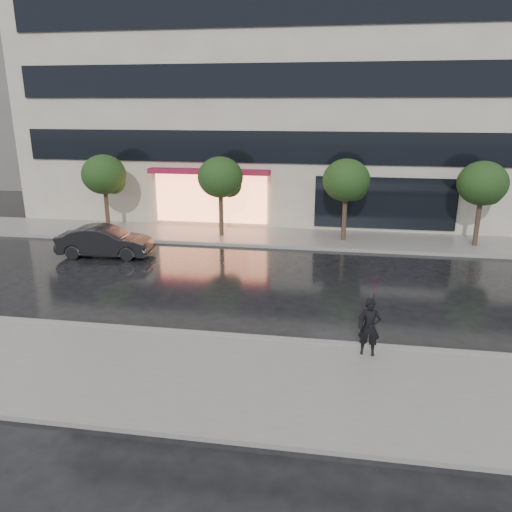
# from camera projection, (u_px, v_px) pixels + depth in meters

# --- Properties ---
(ground) EXTENTS (120.00, 120.00, 0.00)m
(ground) POSITION_uv_depth(u_px,v_px,m) (244.00, 325.00, 15.06)
(ground) COLOR black
(ground) RESTS_ON ground
(sidewalk_near) EXTENTS (60.00, 4.50, 0.12)m
(sidewalk_near) POSITION_uv_depth(u_px,v_px,m) (219.00, 379.00, 11.97)
(sidewalk_near) COLOR slate
(sidewalk_near) RESTS_ON ground
(sidewalk_far) EXTENTS (60.00, 3.50, 0.12)m
(sidewalk_far) POSITION_uv_depth(u_px,v_px,m) (282.00, 237.00, 24.71)
(sidewalk_far) COLOR slate
(sidewalk_far) RESTS_ON ground
(curb_near) EXTENTS (60.00, 0.25, 0.14)m
(curb_near) POSITION_uv_depth(u_px,v_px,m) (237.00, 337.00, 14.09)
(curb_near) COLOR gray
(curb_near) RESTS_ON ground
(curb_far) EXTENTS (60.00, 0.25, 0.14)m
(curb_far) POSITION_uv_depth(u_px,v_px,m) (277.00, 247.00, 23.06)
(curb_far) COLOR gray
(curb_far) RESTS_ON ground
(office_building) EXTENTS (30.00, 12.76, 18.00)m
(office_building) POSITION_uv_depth(u_px,v_px,m) (299.00, 58.00, 29.39)
(office_building) COLOR beige
(office_building) RESTS_ON ground
(tree_far_west) EXTENTS (2.20, 2.20, 3.99)m
(tree_far_west) POSITION_uv_depth(u_px,v_px,m) (105.00, 176.00, 25.05)
(tree_far_west) COLOR #33261C
(tree_far_west) RESTS_ON ground
(tree_mid_west) EXTENTS (2.20, 2.20, 3.99)m
(tree_mid_west) POSITION_uv_depth(u_px,v_px,m) (222.00, 179.00, 24.12)
(tree_mid_west) COLOR #33261C
(tree_mid_west) RESTS_ON ground
(tree_mid_east) EXTENTS (2.20, 2.20, 3.99)m
(tree_mid_east) POSITION_uv_depth(u_px,v_px,m) (347.00, 182.00, 23.20)
(tree_mid_east) COLOR #33261C
(tree_mid_east) RESTS_ON ground
(tree_far_east) EXTENTS (2.20, 2.20, 3.99)m
(tree_far_east) POSITION_uv_depth(u_px,v_px,m) (484.00, 185.00, 22.27)
(tree_far_east) COLOR #33261C
(tree_far_east) RESTS_ON ground
(parked_car) EXTENTS (4.15, 1.70, 1.34)m
(parked_car) POSITION_uv_depth(u_px,v_px,m) (105.00, 242.00, 21.64)
(parked_car) COLOR black
(parked_car) RESTS_ON ground
(pedestrian_with_umbrella) EXTENTS (0.90, 0.91, 2.13)m
(pedestrian_with_umbrella) POSITION_uv_depth(u_px,v_px,m) (372.00, 305.00, 12.64)
(pedestrian_with_umbrella) COLOR black
(pedestrian_with_umbrella) RESTS_ON sidewalk_near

